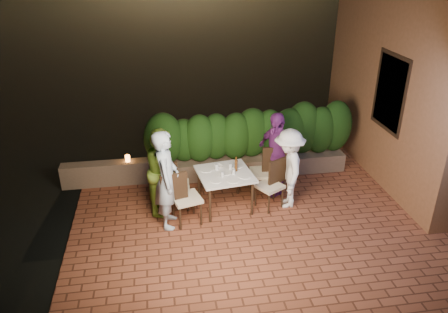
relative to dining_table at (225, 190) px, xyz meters
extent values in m
plane|color=black|center=(0.62, -0.98, -0.40)|extent=(400.00, 400.00, 0.00)
cube|color=brown|center=(0.62, -0.48, -0.45)|extent=(7.00, 6.00, 0.15)
cube|color=#945D3A|center=(4.22, 1.02, 2.12)|extent=(1.60, 5.00, 5.00)
cube|color=black|center=(3.44, 0.52, 1.62)|extent=(0.08, 1.00, 1.40)
cube|color=black|center=(3.43, 0.52, 1.62)|extent=(0.06, 1.15, 1.55)
cube|color=brown|center=(0.82, 1.32, -0.17)|extent=(4.20, 0.55, 0.40)
cube|color=brown|center=(-2.18, 1.32, -0.12)|extent=(2.20, 0.30, 0.50)
ellipsoid|color=black|center=(2.62, 59.02, -4.38)|extent=(52.00, 40.00, 22.00)
cylinder|color=white|center=(-0.22, -0.29, 0.38)|extent=(0.20, 0.20, 0.01)
cylinder|color=white|center=(-0.34, 0.18, 0.38)|extent=(0.25, 0.25, 0.01)
cylinder|color=white|center=(0.35, -0.19, 0.38)|extent=(0.24, 0.24, 0.01)
cylinder|color=white|center=(0.26, 0.25, 0.38)|extent=(0.24, 0.24, 0.01)
cylinder|color=white|center=(0.01, 0.00, 0.38)|extent=(0.22, 0.22, 0.01)
cylinder|color=white|center=(0.10, -0.33, 0.38)|extent=(0.23, 0.23, 0.01)
cylinder|color=silver|center=(-0.07, -0.14, 0.42)|extent=(0.06, 0.06, 0.10)
cylinder|color=silver|center=(-0.13, 0.16, 0.43)|extent=(0.07, 0.07, 0.11)
cylinder|color=silver|center=(0.16, -0.08, 0.43)|extent=(0.06, 0.06, 0.10)
cylinder|color=silver|center=(0.13, 0.14, 0.43)|extent=(0.07, 0.07, 0.11)
imported|color=white|center=(-0.09, 0.26, 0.40)|extent=(0.22, 0.22, 0.04)
imported|color=#ADC5DF|center=(-1.10, -0.41, 0.55)|extent=(0.51, 0.71, 1.84)
imported|color=#98CD40|center=(-1.15, 0.12, 0.46)|extent=(0.79, 0.93, 1.68)
imported|color=white|center=(1.21, -0.10, 0.42)|extent=(0.73, 1.10, 1.59)
imported|color=#742A7F|center=(1.10, 0.43, 0.50)|extent=(0.78, 1.11, 1.75)
cylinder|color=orange|center=(-1.87, 1.32, 0.20)|extent=(0.10, 0.10, 0.14)
camera|label=1|loc=(-1.18, -7.21, 4.23)|focal=35.00mm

